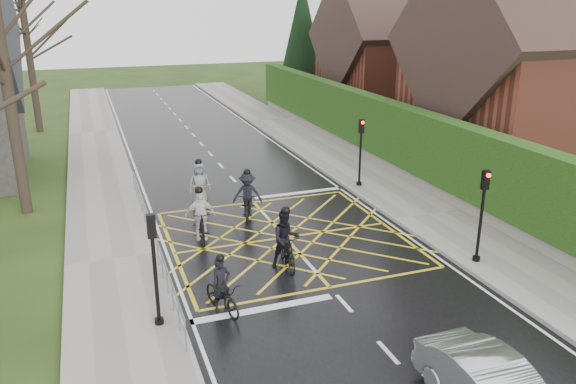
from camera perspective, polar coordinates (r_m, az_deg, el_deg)
ground at (r=20.45m, az=-0.30°, el=-4.65°), size 120.00×120.00×0.00m
road at (r=20.44m, az=-0.30°, el=-4.64°), size 9.00×80.00×0.01m
sidewalk_right at (r=22.99m, az=13.94°, el=-2.31°), size 3.00×80.00×0.15m
sidewalk_left at (r=19.43m, az=-17.33°, el=-6.64°), size 3.00×80.00×0.15m
stone_wall at (r=28.60m, az=10.35°, el=2.70°), size 0.50×38.00×0.70m
hedge at (r=28.17m, az=10.56°, el=6.11°), size 0.90×38.00×2.80m
house_near at (r=30.40m, az=24.53°, el=10.72°), size 11.80×9.80×11.30m
house_far at (r=41.58m, az=10.87°, el=13.28°), size 9.80×8.80×10.30m
conifer at (r=46.98m, az=1.44°, el=14.97°), size 4.60×4.60×10.00m
tree_far at (r=39.79m, az=-25.27°, el=15.75°), size 8.40×8.40×10.40m
railing_south at (r=16.05m, az=-11.96°, el=-8.94°), size 0.05×5.04×1.03m
railing_north at (r=22.94m, az=-14.75°, el=-0.53°), size 0.05×6.04×1.03m
traffic_light_ne at (r=25.49m, az=7.36°, el=3.93°), size 0.24×0.31×3.21m
traffic_light_se at (r=18.79m, az=19.03°, el=-2.45°), size 0.24×0.31×3.21m
traffic_light_sw at (r=14.73m, az=-13.35°, el=-7.85°), size 0.24×0.31×3.21m
cyclist_rear at (r=15.79m, az=-6.72°, el=-10.11°), size 1.08×1.82×1.67m
cyclist_back at (r=18.03m, az=-0.18°, el=-5.31°), size 0.98×2.09×2.04m
cyclist_mid at (r=22.23m, az=-4.09°, el=-0.75°), size 1.32×2.14×1.96m
cyclist_front at (r=20.25m, az=-8.85°, el=-2.88°), size 1.11×2.04×1.99m
cyclist_lead at (r=23.67m, az=-8.93°, el=0.25°), size 0.92×2.09×2.01m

